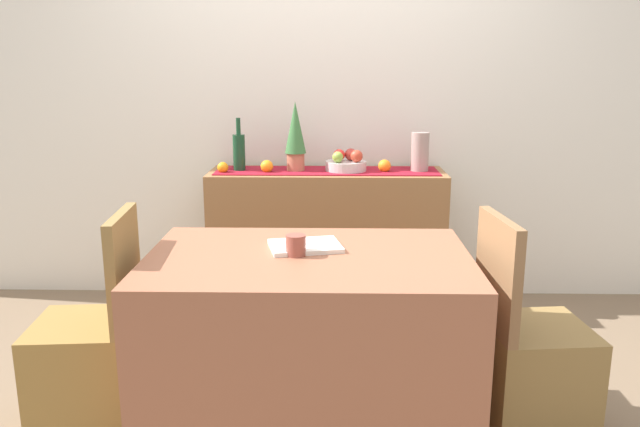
# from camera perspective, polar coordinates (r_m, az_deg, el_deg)

# --- Properties ---
(ground_plane) EXTENTS (6.40, 6.40, 0.02)m
(ground_plane) POSITION_cam_1_polar(r_m,az_deg,el_deg) (3.15, -0.44, -14.62)
(ground_plane) COLOR #78624D
(ground_plane) RESTS_ON ground
(room_wall_rear) EXTENTS (6.40, 0.06, 2.70)m
(room_wall_rear) POSITION_cam_1_polar(r_m,az_deg,el_deg) (3.96, 0.03, 11.72)
(room_wall_rear) COLOR white
(room_wall_rear) RESTS_ON ground
(sideboard_console) EXTENTS (1.39, 0.42, 0.84)m
(sideboard_console) POSITION_cam_1_polar(r_m,az_deg,el_deg) (3.84, 0.61, -2.39)
(sideboard_console) COLOR olive
(sideboard_console) RESTS_ON ground
(table_runner) EXTENTS (1.31, 0.32, 0.01)m
(table_runner) POSITION_cam_1_polar(r_m,az_deg,el_deg) (3.75, 0.63, 3.87)
(table_runner) COLOR maroon
(table_runner) RESTS_ON sideboard_console
(fruit_bowl) EXTENTS (0.24, 0.24, 0.06)m
(fruit_bowl) POSITION_cam_1_polar(r_m,az_deg,el_deg) (3.74, 2.35, 4.32)
(fruit_bowl) COLOR silver
(fruit_bowl) RESTS_ON table_runner
(apple_center) EXTENTS (0.07, 0.07, 0.07)m
(apple_center) POSITION_cam_1_polar(r_m,az_deg,el_deg) (3.69, 3.31, 5.18)
(apple_center) COLOR #BE3E29
(apple_center) RESTS_ON fruit_bowl
(apple_rear) EXTENTS (0.07, 0.07, 0.07)m
(apple_rear) POSITION_cam_1_polar(r_m,az_deg,el_deg) (3.76, 2.79, 5.34)
(apple_rear) COLOR #A8312A
(apple_rear) RESTS_ON fruit_bowl
(apple_front) EXTENTS (0.06, 0.06, 0.06)m
(apple_front) POSITION_cam_1_polar(r_m,az_deg,el_deg) (3.67, 1.61, 5.10)
(apple_front) COLOR #86A73E
(apple_front) RESTS_ON fruit_bowl
(apple_right) EXTENTS (0.07, 0.07, 0.07)m
(apple_right) POSITION_cam_1_polar(r_m,az_deg,el_deg) (3.74, 1.74, 5.29)
(apple_right) COLOR red
(apple_right) RESTS_ON fruit_bowl
(wine_bottle) EXTENTS (0.07, 0.07, 0.31)m
(wine_bottle) POSITION_cam_1_polar(r_m,az_deg,el_deg) (3.77, -7.31, 5.57)
(wine_bottle) COLOR #183F25
(wine_bottle) RESTS_ON sideboard_console
(ceramic_vase) EXTENTS (0.10, 0.10, 0.23)m
(ceramic_vase) POSITION_cam_1_polar(r_m,az_deg,el_deg) (3.76, 8.99, 5.49)
(ceramic_vase) COLOR #A58D86
(ceramic_vase) RESTS_ON sideboard_console
(potted_plant) EXTENTS (0.12, 0.12, 0.41)m
(potted_plant) POSITION_cam_1_polar(r_m,az_deg,el_deg) (3.72, -2.23, 7.13)
(potted_plant) COLOR #B06950
(potted_plant) RESTS_ON sideboard_console
(orange_loose_end) EXTENTS (0.06, 0.06, 0.06)m
(orange_loose_end) POSITION_cam_1_polar(r_m,az_deg,el_deg) (3.73, -8.75, 4.12)
(orange_loose_end) COLOR orange
(orange_loose_end) RESTS_ON sideboard_console
(orange_loose_mid) EXTENTS (0.07, 0.07, 0.07)m
(orange_loose_mid) POSITION_cam_1_polar(r_m,az_deg,el_deg) (3.71, -4.81, 4.25)
(orange_loose_mid) COLOR orange
(orange_loose_mid) RESTS_ON sideboard_console
(orange_loose_far) EXTENTS (0.08, 0.08, 0.08)m
(orange_loose_far) POSITION_cam_1_polar(r_m,az_deg,el_deg) (3.73, 5.83, 4.29)
(orange_loose_far) COLOR orange
(orange_loose_far) RESTS_ON sideboard_console
(dining_table) EXTENTS (1.27, 0.83, 0.74)m
(dining_table) POSITION_cam_1_polar(r_m,az_deg,el_deg) (2.60, -1.02, -11.59)
(dining_table) COLOR #9B5D42
(dining_table) RESTS_ON ground
(open_book) EXTENTS (0.32, 0.27, 0.02)m
(open_book) POSITION_cam_1_polar(r_m,az_deg,el_deg) (2.56, -1.34, -2.96)
(open_book) COLOR white
(open_book) RESTS_ON dining_table
(coffee_cup) EXTENTS (0.08, 0.08, 0.08)m
(coffee_cup) POSITION_cam_1_polar(r_m,az_deg,el_deg) (2.45, -2.20, -2.88)
(coffee_cup) COLOR brown
(coffee_cup) RESTS_ON dining_table
(chair_near_window) EXTENTS (0.43, 0.43, 0.90)m
(chair_near_window) POSITION_cam_1_polar(r_m,az_deg,el_deg) (2.83, -19.97, -12.65)
(chair_near_window) COLOR olive
(chair_near_window) RESTS_ON ground
(chair_by_corner) EXTENTS (0.44, 0.44, 0.90)m
(chair_by_corner) POSITION_cam_1_polar(r_m,az_deg,el_deg) (2.76, 18.44, -13.15)
(chair_by_corner) COLOR olive
(chair_by_corner) RESTS_ON ground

